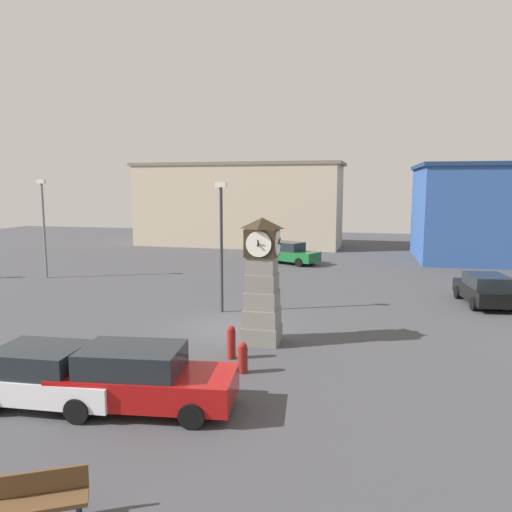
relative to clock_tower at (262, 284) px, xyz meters
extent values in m
plane|color=#424247|center=(-1.56, 1.70, -2.20)|extent=(87.70, 87.70, 0.00)
cube|color=gray|center=(0.00, 0.00, -1.88)|extent=(1.30, 1.30, 0.64)
cube|color=gray|center=(0.00, 0.00, -1.23)|extent=(1.23, 1.23, 0.64)
cube|color=gray|center=(0.00, 0.00, -0.59)|extent=(1.15, 1.15, 0.64)
cube|color=slate|center=(0.00, 0.00, 0.05)|extent=(1.07, 1.07, 0.64)
cube|color=gray|center=(0.00, 0.00, 0.70)|extent=(0.99, 0.99, 0.64)
cube|color=#2D2316|center=(0.00, 0.00, 1.52)|extent=(1.11, 1.11, 1.00)
cylinder|color=white|center=(0.00, 0.57, 1.52)|extent=(0.91, 0.04, 0.91)
cube|color=black|center=(0.00, 0.60, 1.52)|extent=(0.06, 0.21, 0.07)
cube|color=black|center=(0.00, 0.60, 1.52)|extent=(0.04, 0.27, 0.27)
cylinder|color=white|center=(0.00, -0.57, 1.52)|extent=(0.91, 0.04, 0.91)
cube|color=black|center=(0.00, -0.60, 1.52)|extent=(0.06, 0.19, 0.15)
cube|color=black|center=(0.00, -0.60, 1.52)|extent=(0.04, 0.22, 0.31)
cylinder|color=white|center=(0.57, 0.00, 1.52)|extent=(0.04, 0.91, 0.91)
cube|color=black|center=(0.60, 0.00, 1.52)|extent=(0.20, 0.06, 0.13)
cube|color=black|center=(0.60, 0.00, 1.52)|extent=(0.16, 0.04, 0.33)
cylinder|color=white|center=(-0.57, 0.00, 1.52)|extent=(0.04, 0.91, 0.91)
cube|color=black|center=(-0.60, 0.00, 1.52)|extent=(0.21, 0.06, 0.04)
cube|color=black|center=(-0.60, 0.00, 1.52)|extent=(0.10, 0.04, 0.34)
pyramid|color=#2D2316|center=(0.00, 0.00, 2.22)|extent=(1.16, 1.16, 0.40)
cylinder|color=maroon|center=(-0.62, -1.94, -1.72)|extent=(0.29, 0.29, 0.95)
sphere|color=maroon|center=(-0.62, -1.94, -1.20)|extent=(0.26, 0.26, 0.26)
cylinder|color=maroon|center=(0.07, -3.09, -1.81)|extent=(0.31, 0.31, 0.79)
sphere|color=maroon|center=(0.07, -3.09, -1.37)|extent=(0.28, 0.28, 0.28)
cylinder|color=black|center=(-6.37, -5.75, -1.88)|extent=(0.65, 0.24, 0.64)
cube|color=silver|center=(-4.27, -6.40, -1.61)|extent=(4.08, 2.12, 0.64)
cube|color=#1E2328|center=(-4.57, -6.42, -0.98)|extent=(2.28, 1.87, 0.63)
cylinder|color=black|center=(-3.09, -5.43, -1.88)|extent=(0.65, 0.26, 0.64)
cylinder|color=black|center=(-2.99, -7.23, -1.88)|extent=(0.65, 0.26, 0.64)
cylinder|color=black|center=(-5.55, -5.57, -1.88)|extent=(0.65, 0.26, 0.64)
cube|color=#A51111|center=(-1.71, -6.13, -1.56)|extent=(4.78, 2.40, 0.74)
cube|color=#1E2328|center=(-2.05, -6.17, -0.87)|extent=(2.71, 2.01, 0.64)
cylinder|color=black|center=(-0.40, -5.08, -1.88)|extent=(0.66, 0.29, 0.64)
cylinder|color=black|center=(-0.19, -6.85, -1.88)|extent=(0.66, 0.29, 0.64)
cylinder|color=black|center=(-3.23, -5.41, -1.88)|extent=(0.66, 0.29, 0.64)
cylinder|color=black|center=(-3.02, -7.18, -1.88)|extent=(0.66, 0.29, 0.64)
cube|color=#19602D|center=(-2.08, 18.98, -1.58)|extent=(4.71, 3.45, 0.70)
cube|color=#1E2328|center=(-2.37, 19.12, -0.91)|extent=(2.87, 2.48, 0.63)
cylinder|color=black|center=(-0.49, 19.16, -1.88)|extent=(0.67, 0.47, 0.64)
cylinder|color=black|center=(-1.20, 17.65, -1.88)|extent=(0.67, 0.47, 0.64)
cylinder|color=black|center=(-2.95, 20.32, -1.88)|extent=(0.67, 0.47, 0.64)
cylinder|color=black|center=(-3.66, 18.81, -1.88)|extent=(0.67, 0.47, 0.64)
cube|color=black|center=(9.25, 8.27, -1.59)|extent=(2.35, 4.34, 0.67)
cube|color=#1E2328|center=(9.29, 7.96, -0.97)|extent=(1.96, 2.47, 0.58)
cylinder|color=black|center=(8.22, 9.43, -1.88)|extent=(0.30, 0.66, 0.64)
cylinder|color=black|center=(9.94, 9.66, -1.88)|extent=(0.30, 0.66, 0.64)
cylinder|color=black|center=(8.55, 6.89, -1.88)|extent=(0.30, 0.66, 0.64)
cube|color=brown|center=(-1.45, -10.76, -1.75)|extent=(1.64, 1.21, 0.08)
cube|color=brown|center=(-1.57, -10.54, -1.50)|extent=(1.43, 0.82, 0.40)
cylinder|color=#262628|center=(-0.99, -10.27, -1.98)|extent=(0.06, 0.06, 0.45)
cylinder|color=slate|center=(-16.09, 9.75, 0.75)|extent=(0.14, 0.14, 5.90)
cube|color=silver|center=(-16.09, 9.75, 3.81)|extent=(0.50, 0.24, 0.24)
cylinder|color=#333338|center=(-2.77, 4.01, 0.64)|extent=(0.14, 0.14, 5.68)
cube|color=silver|center=(-2.77, 4.01, 3.60)|extent=(0.50, 0.24, 0.24)
cube|color=#B7A88E|center=(-8.88, 29.46, 1.61)|extent=(19.63, 6.76, 7.62)
cube|color=#6E6455|center=(-8.88, 29.46, 5.57)|extent=(20.22, 6.96, 0.30)
cube|color=#2D5193|center=(14.22, 24.40, 1.36)|extent=(14.10, 9.78, 7.12)
camera|label=1|loc=(3.86, -17.40, 3.52)|focal=35.00mm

